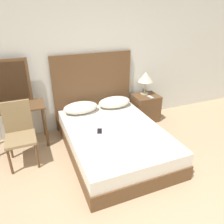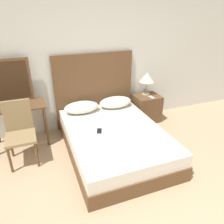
{
  "view_description": "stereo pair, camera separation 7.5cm",
  "coord_description": "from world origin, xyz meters",
  "px_view_note": "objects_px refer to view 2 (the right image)",
  "views": [
    {
      "loc": [
        -1.26,
        -1.15,
        2.16
      ],
      "look_at": [
        -0.08,
        1.71,
        0.68
      ],
      "focal_mm": 35.0,
      "sensor_mm": 36.0,
      "label": 1
    },
    {
      "loc": [
        -1.19,
        -1.17,
        2.16
      ],
      "look_at": [
        -0.08,
        1.71,
        0.68
      ],
      "focal_mm": 35.0,
      "sensor_mm": 36.0,
      "label": 2
    }
  ],
  "objects_px": {
    "nightstand": "(147,108)",
    "phone_on_nightstand": "(152,97)",
    "table_lamp": "(147,78)",
    "phone_on_bed": "(99,131)",
    "vanity_desk": "(18,113)",
    "bed": "(114,140)",
    "chair": "(20,129)"
  },
  "relations": [
    {
      "from": "phone_on_bed",
      "to": "vanity_desk",
      "type": "xyz_separation_m",
      "value": [
        -1.15,
        0.76,
        0.16
      ]
    },
    {
      "from": "table_lamp",
      "to": "phone_on_bed",
      "type": "bearing_deg",
      "value": -145.91
    },
    {
      "from": "nightstand",
      "to": "table_lamp",
      "type": "relative_size",
      "value": 1.18
    },
    {
      "from": "phone_on_nightstand",
      "to": "table_lamp",
      "type": "bearing_deg",
      "value": 96.25
    },
    {
      "from": "bed",
      "to": "table_lamp",
      "type": "xyz_separation_m",
      "value": [
        1.05,
        0.89,
        0.69
      ]
    },
    {
      "from": "table_lamp",
      "to": "nightstand",
      "type": "bearing_deg",
      "value": -95.94
    },
    {
      "from": "vanity_desk",
      "to": "chair",
      "type": "distance_m",
      "value": 0.43
    },
    {
      "from": "phone_on_nightstand",
      "to": "vanity_desk",
      "type": "bearing_deg",
      "value": 178.17
    },
    {
      "from": "bed",
      "to": "nightstand",
      "type": "distance_m",
      "value": 1.32
    },
    {
      "from": "nightstand",
      "to": "phone_on_nightstand",
      "type": "relative_size",
      "value": 3.53
    },
    {
      "from": "phone_on_bed",
      "to": "nightstand",
      "type": "xyz_separation_m",
      "value": [
        1.29,
        0.79,
        -0.16
      ]
    },
    {
      "from": "vanity_desk",
      "to": "phone_on_bed",
      "type": "bearing_deg",
      "value": -33.49
    },
    {
      "from": "table_lamp",
      "to": "vanity_desk",
      "type": "height_order",
      "value": "table_lamp"
    },
    {
      "from": "table_lamp",
      "to": "chair",
      "type": "relative_size",
      "value": 0.49
    },
    {
      "from": "phone_on_bed",
      "to": "vanity_desk",
      "type": "distance_m",
      "value": 1.39
    },
    {
      "from": "bed",
      "to": "phone_on_nightstand",
      "type": "distance_m",
      "value": 1.32
    },
    {
      "from": "bed",
      "to": "table_lamp",
      "type": "relative_size",
      "value": 4.4
    },
    {
      "from": "bed",
      "to": "phone_on_bed",
      "type": "relative_size",
      "value": 12.41
    },
    {
      "from": "vanity_desk",
      "to": "phone_on_nightstand",
      "type": "bearing_deg",
      "value": -1.83
    },
    {
      "from": "nightstand",
      "to": "vanity_desk",
      "type": "height_order",
      "value": "vanity_desk"
    },
    {
      "from": "phone_on_bed",
      "to": "nightstand",
      "type": "height_order",
      "value": "nightstand"
    },
    {
      "from": "table_lamp",
      "to": "phone_on_nightstand",
      "type": "relative_size",
      "value": 2.98
    },
    {
      "from": "phone_on_bed",
      "to": "vanity_desk",
      "type": "height_order",
      "value": "vanity_desk"
    },
    {
      "from": "bed",
      "to": "table_lamp",
      "type": "distance_m",
      "value": 1.54
    },
    {
      "from": "phone_on_bed",
      "to": "chair",
      "type": "relative_size",
      "value": 0.17
    },
    {
      "from": "bed",
      "to": "nightstand",
      "type": "height_order",
      "value": "nightstand"
    },
    {
      "from": "bed",
      "to": "chair",
      "type": "bearing_deg",
      "value": 165.8
    },
    {
      "from": "chair",
      "to": "nightstand",
      "type": "bearing_deg",
      "value": 10.69
    },
    {
      "from": "bed",
      "to": "phone_on_nightstand",
      "type": "relative_size",
      "value": 13.12
    },
    {
      "from": "nightstand",
      "to": "vanity_desk",
      "type": "distance_m",
      "value": 2.46
    },
    {
      "from": "nightstand",
      "to": "table_lamp",
      "type": "height_order",
      "value": "table_lamp"
    },
    {
      "from": "table_lamp",
      "to": "vanity_desk",
      "type": "distance_m",
      "value": 2.47
    }
  ]
}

